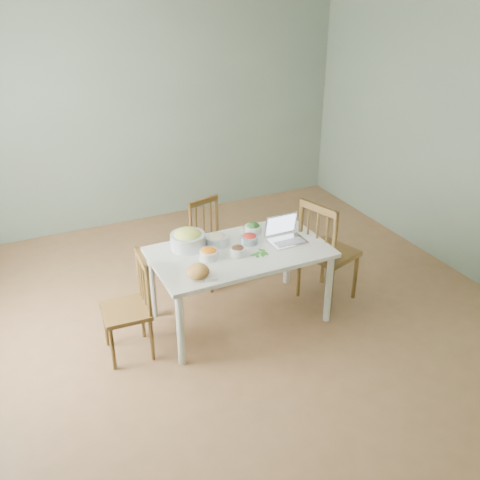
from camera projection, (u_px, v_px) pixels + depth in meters
name	position (u px, v px, depth m)	size (l,w,h in m)	color
floor	(236.00, 317.00, 5.05)	(5.00, 5.00, 0.00)	brown
ceiling	(235.00, 1.00, 3.81)	(5.00, 5.00, 0.00)	white
wall_back	(146.00, 112.00, 6.44)	(5.00, 0.00, 2.70)	#5F6C5C
wall_front	(472.00, 365.00, 2.43)	(5.00, 0.00, 2.70)	#5F6C5C
wall_right	(464.00, 142.00, 5.39)	(0.00, 5.00, 2.70)	#5F6C5C
dining_table	(240.00, 285.00, 4.88)	(1.53, 0.86, 0.72)	white
chair_far	(214.00, 243.00, 5.44)	(0.38, 0.36, 0.86)	#492F13
chair_left	(125.00, 308.00, 4.41)	(0.39, 0.37, 0.89)	#492F13
chair_right	(329.00, 250.00, 5.13)	(0.46, 0.44, 1.04)	#492F13
bread_boule	(198.00, 271.00, 4.28)	(0.18, 0.18, 0.12)	#B97C37
butter_stick	(211.00, 279.00, 4.26)	(0.10, 0.03, 0.03)	silver
bowl_squash	(188.00, 239.00, 4.72)	(0.31, 0.31, 0.18)	#E3C464
bowl_carrot	(209.00, 253.00, 4.57)	(0.16, 0.16, 0.09)	#CB6C00
bowl_onion	(217.00, 239.00, 4.79)	(0.19, 0.19, 0.10)	beige
bowl_mushroom	(238.00, 250.00, 4.62)	(0.13, 0.13, 0.09)	black
bowl_redpep	(249.00, 239.00, 4.81)	(0.15, 0.15, 0.09)	red
bowl_broccoli	(253.00, 228.00, 5.00)	(0.15, 0.15, 0.10)	#143217
flatbread	(251.00, 229.00, 5.07)	(0.18, 0.18, 0.02)	tan
basil_bunch	(258.00, 253.00, 4.65)	(0.18, 0.18, 0.02)	#238015
laptop	(288.00, 231.00, 4.80)	(0.32, 0.26, 0.22)	silver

